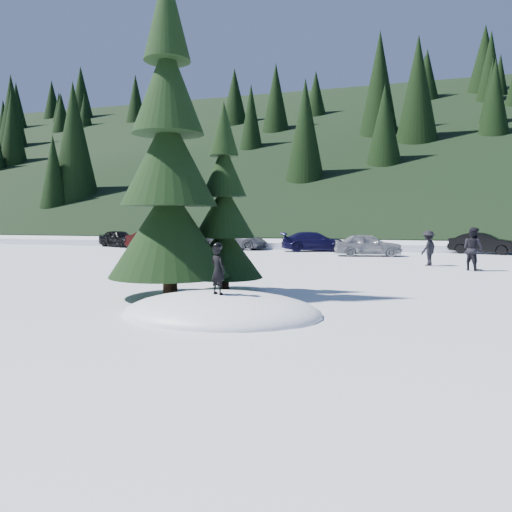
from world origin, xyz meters
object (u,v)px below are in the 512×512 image
(child_skier, at_px, (218,270))
(car_5, at_px, (483,243))
(adult_2, at_px, (428,248))
(spruce_tall, at_px, (169,172))
(car_3, at_px, (315,242))
(car_4, at_px, (368,245))
(car_2, at_px, (234,240))
(adult_0, at_px, (473,249))
(spruce_short, at_px, (224,218))
(car_0, at_px, (119,238))
(car_1, at_px, (158,239))

(child_skier, bearing_deg, car_5, -85.27)
(adult_2, bearing_deg, spruce_tall, -1.77)
(car_3, bearing_deg, car_4, -150.71)
(car_2, height_order, car_4, car_4)
(adult_0, distance_m, car_3, 12.72)
(child_skier, bearing_deg, spruce_short, -46.76)
(car_2, distance_m, car_5, 15.41)
(spruce_short, bearing_deg, car_5, 64.70)
(adult_2, bearing_deg, car_0, -82.78)
(spruce_tall, relative_size, adult_2, 5.53)
(spruce_tall, height_order, adult_2, spruce_tall)
(adult_2, distance_m, car_3, 10.39)
(adult_0, relative_size, car_1, 0.43)
(spruce_short, distance_m, car_2, 19.32)
(car_0, bearing_deg, car_5, -66.68)
(adult_0, relative_size, car_0, 0.48)
(car_1, bearing_deg, car_4, -117.66)
(adult_0, bearing_deg, car_1, 21.25)
(car_1, relative_size, car_2, 0.91)
(spruce_tall, xyz_separation_m, car_0, (-14.62, 19.76, -2.70))
(adult_2, distance_m, car_2, 14.63)
(spruce_short, distance_m, car_5, 20.84)
(child_skier, distance_m, car_0, 27.56)
(car_0, relative_size, car_3, 0.86)
(car_2, bearing_deg, spruce_short, -161.31)
(spruce_short, relative_size, car_3, 1.26)
(spruce_tall, relative_size, car_3, 2.03)
(adult_2, height_order, car_1, adult_2)
(spruce_short, relative_size, car_0, 1.48)
(adult_2, distance_m, car_5, 9.30)
(car_2, xyz_separation_m, car_4, (9.11, -3.19, 0.01))
(adult_0, relative_size, car_4, 0.47)
(adult_0, bearing_deg, car_4, -9.37)
(adult_0, xyz_separation_m, car_1, (-18.72, 8.07, -0.20))
(spruce_short, relative_size, adult_2, 3.45)
(spruce_short, relative_size, car_2, 1.20)
(car_1, distance_m, car_3, 10.47)
(spruce_tall, relative_size, car_5, 2.29)
(car_0, height_order, car_4, car_4)
(child_skier, xyz_separation_m, adult_0, (6.12, 11.87, -0.13))
(adult_0, distance_m, car_2, 16.93)
(adult_2, relative_size, car_5, 0.41)
(car_2, bearing_deg, child_skier, -161.34)
(car_4, distance_m, car_5, 7.38)
(adult_0, distance_m, car_0, 25.02)
(car_3, height_order, car_4, car_4)
(adult_0, distance_m, car_1, 20.39)
(car_1, height_order, car_4, car_1)
(adult_2, height_order, car_5, adult_2)
(spruce_short, xyz_separation_m, car_4, (2.60, 14.94, -1.47))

